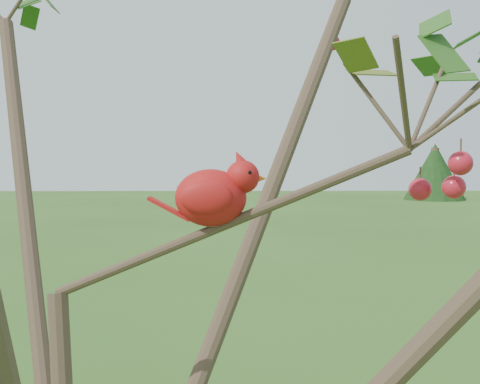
{
  "coord_description": "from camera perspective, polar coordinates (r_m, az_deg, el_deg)",
  "views": [
    {
      "loc": [
        0.25,
        -0.94,
        2.18
      ],
      "look_at": [
        0.27,
        0.08,
        2.13
      ],
      "focal_mm": 45.0,
      "sensor_mm": 36.0,
      "label": 1
    }
  ],
  "objects": [
    {
      "name": "crabapple_tree",
      "position": [
        0.95,
        -14.79,
        -0.77
      ],
      "size": [
        2.35,
        2.05,
        2.95
      ],
      "color": "#3E2B21",
      "rests_on": "ground"
    },
    {
      "name": "cardinal",
      "position": [
        1.02,
        -2.42,
        -0.26
      ],
      "size": [
        0.2,
        0.11,
        0.14
      ],
      "rotation": [
        0.0,
        0.0,
        -0.04
      ],
      "color": "red",
      "rests_on": "ground"
    },
    {
      "name": "distant_trees",
      "position": [
        25.65,
        4.43,
        1.26
      ],
      "size": [
        42.75,
        13.73,
        3.0
      ],
      "color": "#3E2B21",
      "rests_on": "ground"
    }
  ]
}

